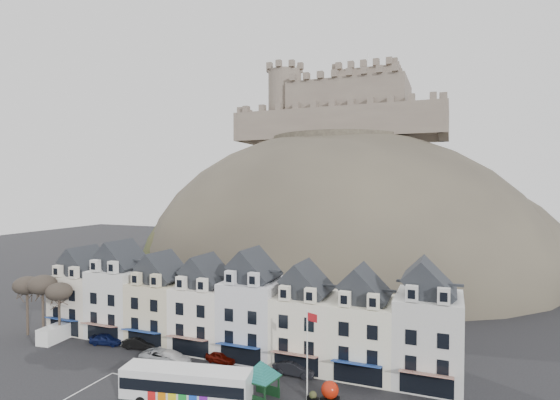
# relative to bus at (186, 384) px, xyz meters

# --- Properties ---
(townhouse_terrace) EXTENTS (54.40, 9.35, 11.80)m
(townhouse_terrace) POSITION_rel_bus_xyz_m (-2.43, 13.83, 3.36)
(townhouse_terrace) COLOR silver
(townhouse_terrace) RESTS_ON ground
(castle_hill) EXTENTS (100.00, 76.00, 68.00)m
(castle_hill) POSITION_rel_bus_xyz_m (-1.33, 66.81, -1.83)
(castle_hill) COLOR #3A342D
(castle_hill) RESTS_ON ground
(castle) EXTENTS (50.20, 22.20, 22.00)m
(castle) POSITION_rel_bus_xyz_m (-2.07, 73.79, 38.25)
(castle) COLOR #6C5D52
(castle) RESTS_ON ground
(tree_left_far) EXTENTS (3.61, 3.61, 8.24)m
(tree_left_far) POSITION_rel_bus_xyz_m (-31.58, 8.36, 4.96)
(tree_left_far) COLOR #3D3427
(tree_left_far) RESTS_ON ground
(tree_left_mid) EXTENTS (3.78, 3.78, 8.64)m
(tree_left_mid) POSITION_rel_bus_xyz_m (-28.58, 8.36, 5.30)
(tree_left_mid) COLOR #3D3427
(tree_left_mid) RESTS_ON ground
(tree_left_near) EXTENTS (3.43, 3.43, 7.84)m
(tree_left_near) POSITION_rel_bus_xyz_m (-25.58, 8.36, 4.61)
(tree_left_near) COLOR #3D3427
(tree_left_near) RESTS_ON ground
(bus) EXTENTS (12.77, 5.15, 3.51)m
(bus) POSITION_rel_bus_xyz_m (0.00, 0.00, 0.00)
(bus) COLOR #262628
(bus) RESTS_ON ground
(bus_shelter) EXTENTS (6.06, 6.06, 3.90)m
(bus_shelter) POSITION_rel_bus_xyz_m (6.28, 3.38, 1.08)
(bus_shelter) COLOR black
(bus_shelter) RESTS_ON ground
(red_buoy) EXTENTS (1.69, 1.69, 2.09)m
(red_buoy) POSITION_rel_bus_xyz_m (12.65, 5.37, -0.88)
(red_buoy) COLOR black
(red_buoy) RESTS_ON ground
(flagpole) EXTENTS (1.20, 0.57, 8.94)m
(flagpole) POSITION_rel_bus_xyz_m (10.58, 4.92, 3.16)
(flagpole) COLOR silver
(flagpole) RESTS_ON ground
(white_van) EXTENTS (2.40, 4.75, 2.09)m
(white_van) POSITION_rel_bus_xyz_m (-25.96, 7.98, -0.89)
(white_van) COLOR white
(white_van) RESTS_ON ground
(planter_west) EXTENTS (1.20, 0.93, 1.07)m
(planter_west) POSITION_rel_bus_xyz_m (11.10, 4.86, -1.43)
(planter_west) COLOR black
(planter_west) RESTS_ON ground
(car_navy) EXTENTS (4.57, 2.50, 1.47)m
(car_navy) POSITION_rel_bus_xyz_m (-18.58, 9.47, -1.21)
(car_navy) COLOR #0C133C
(car_navy) RESTS_ON ground
(car_black) EXTENTS (4.67, 2.02, 1.50)m
(car_black) POSITION_rel_bus_xyz_m (-13.38, 9.86, -1.19)
(car_black) COLOR black
(car_black) RESTS_ON ground
(car_silver) EXTENTS (5.44, 2.71, 1.51)m
(car_silver) POSITION_rel_bus_xyz_m (-8.18, 7.36, -1.19)
(car_silver) COLOR #9FA2A6
(car_silver) RESTS_ON ground
(car_white) EXTENTS (4.98, 2.15, 1.43)m
(car_white) POSITION_rel_bus_xyz_m (-6.98, 7.54, -1.23)
(car_white) COLOR silver
(car_white) RESTS_ON ground
(car_maroon) EXTENTS (4.03, 2.09, 1.31)m
(car_maroon) POSITION_rel_bus_xyz_m (-1.75, 9.86, -1.29)
(car_maroon) COLOR #4B0A04
(car_maroon) RESTS_ON ground
(car_charcoal) EXTENTS (4.77, 1.72, 1.57)m
(car_charcoal) POSITION_rel_bus_xyz_m (7.42, 9.86, -1.16)
(car_charcoal) COLOR black
(car_charcoal) RESTS_ON ground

